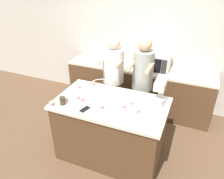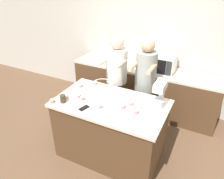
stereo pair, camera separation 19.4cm
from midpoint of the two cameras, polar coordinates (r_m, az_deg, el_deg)
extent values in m
plane|color=brown|center=(3.59, 1.27, -16.24)|extent=(16.00, 16.00, 0.00)
cube|color=#B2ADA3|center=(4.36, 11.83, 12.54)|extent=(10.00, 0.06, 2.70)
cube|color=#4C331E|center=(3.28, 1.36, -10.69)|extent=(1.48, 0.85, 0.91)
cube|color=beige|center=(3.00, 1.46, -3.75)|extent=(1.54, 0.90, 0.04)
cube|color=#4C331E|center=(4.40, 9.35, -0.11)|extent=(2.80, 0.60, 0.86)
cube|color=beige|center=(4.20, 9.84, 5.26)|extent=(2.80, 0.60, 0.04)
cylinder|color=brown|center=(3.90, 2.55, -3.68)|extent=(0.27, 0.27, 0.88)
cylinder|color=silver|center=(3.56, 2.81, 6.13)|extent=(0.34, 0.34, 0.56)
sphere|color=#DBB293|center=(3.43, 2.97, 12.17)|extent=(0.22, 0.22, 0.22)
cylinder|color=#DBB293|center=(3.43, -0.54, 7.42)|extent=(0.06, 0.34, 0.06)
cylinder|color=#DBB293|center=(3.32, 3.94, 6.57)|extent=(0.06, 0.34, 0.06)
cylinder|color=brown|center=(3.77, 9.46, -5.62)|extent=(0.25, 0.25, 0.86)
cylinder|color=gray|center=(3.41, 10.46, 4.66)|extent=(0.32, 0.32, 0.62)
sphere|color=tan|center=(3.26, 11.12, 11.27)|extent=(0.21, 0.21, 0.21)
cylinder|color=tan|center=(3.24, 7.47, 6.26)|extent=(0.06, 0.34, 0.06)
cylinder|color=tan|center=(3.17, 12.10, 5.31)|extent=(0.06, 0.34, 0.06)
cube|color=white|center=(2.97, 13.82, -4.32)|extent=(0.20, 0.30, 0.03)
cylinder|color=white|center=(2.99, 14.69, -0.99)|extent=(0.07, 0.07, 0.25)
cube|color=white|center=(2.80, 14.49, 0.89)|extent=(0.13, 0.26, 0.10)
cylinder|color=#BCBCC1|center=(2.90, 13.80, -3.53)|extent=(0.17, 0.17, 0.11)
cone|color=#BCBCC1|center=(3.23, -0.83, 0.63)|extent=(0.29, 0.29, 0.13)
torus|color=#BCBCC1|center=(3.20, -0.84, 1.62)|extent=(0.30, 0.30, 0.01)
cube|color=silver|center=(3.13, 4.82, -1.68)|extent=(0.36, 0.28, 0.02)
cube|color=white|center=(3.12, 4.84, -1.36)|extent=(0.29, 0.23, 0.02)
cube|color=silver|center=(4.06, 14.34, 6.71)|extent=(0.46, 0.39, 0.32)
cube|color=black|center=(3.89, 13.04, 5.86)|extent=(0.31, 0.01, 0.26)
cube|color=#2D2D2D|center=(3.85, 15.99, 5.24)|extent=(0.09, 0.01, 0.26)
cube|color=black|center=(2.88, -5.41, -4.87)|extent=(0.11, 0.16, 0.01)
cube|color=black|center=(2.87, -5.42, -4.78)|extent=(0.09, 0.14, 0.00)
cylinder|color=#332D1E|center=(3.02, -10.91, -2.41)|extent=(0.08, 0.08, 0.11)
cylinder|color=white|center=(2.69, 1.07, -7.36)|extent=(0.17, 0.17, 0.02)
cylinder|color=#D17084|center=(3.12, -6.88, -1.79)|extent=(0.06, 0.06, 0.04)
ellipsoid|color=beige|center=(3.10, -6.91, -1.36)|extent=(0.06, 0.06, 0.04)
cylinder|color=#D17084|center=(3.38, -6.57, 0.91)|extent=(0.06, 0.06, 0.04)
ellipsoid|color=beige|center=(3.37, -6.59, 1.32)|extent=(0.06, 0.06, 0.04)
cylinder|color=#D17084|center=(3.06, -5.89, -2.39)|extent=(0.06, 0.06, 0.04)
ellipsoid|color=beige|center=(3.04, -5.91, -1.96)|extent=(0.06, 0.06, 0.04)
cylinder|color=#D17084|center=(2.80, 8.36, -5.86)|extent=(0.06, 0.06, 0.04)
ellipsoid|color=beige|center=(2.78, 8.40, -5.41)|extent=(0.06, 0.06, 0.04)
cylinder|color=#D17084|center=(2.95, 6.89, -3.72)|extent=(0.06, 0.06, 0.04)
ellipsoid|color=beige|center=(2.94, 6.92, -3.28)|extent=(0.06, 0.06, 0.04)
cylinder|color=#D17084|center=(3.44, -2.75, 1.58)|extent=(0.06, 0.06, 0.04)
ellipsoid|color=beige|center=(3.43, -2.76, 1.98)|extent=(0.06, 0.06, 0.04)
cylinder|color=#D17084|center=(2.87, -1.11, -4.51)|extent=(0.06, 0.06, 0.04)
ellipsoid|color=beige|center=(2.86, -1.11, -4.06)|extent=(0.06, 0.06, 0.04)
cylinder|color=#D17084|center=(2.87, 4.79, -4.58)|extent=(0.06, 0.06, 0.04)
ellipsoid|color=beige|center=(2.86, 4.81, -4.14)|extent=(0.06, 0.06, 0.04)
cylinder|color=#D17084|center=(3.06, -13.60, -3.12)|extent=(0.06, 0.06, 0.04)
ellipsoid|color=beige|center=(3.04, -13.66, -2.70)|extent=(0.06, 0.06, 0.04)
cylinder|color=#D17084|center=(3.12, -10.19, -2.05)|extent=(0.06, 0.06, 0.04)
ellipsoid|color=beige|center=(3.10, -10.23, -1.63)|extent=(0.06, 0.06, 0.04)
camera|label=1|loc=(0.10, -88.11, 1.06)|focal=35.00mm
camera|label=2|loc=(0.10, 91.89, -1.06)|focal=35.00mm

